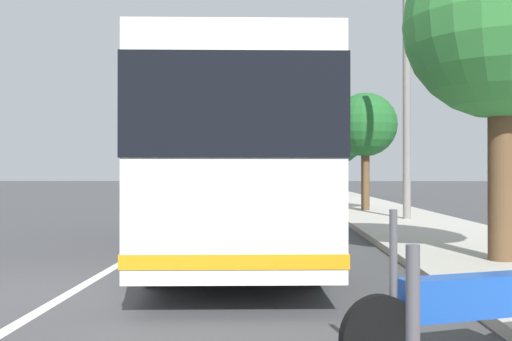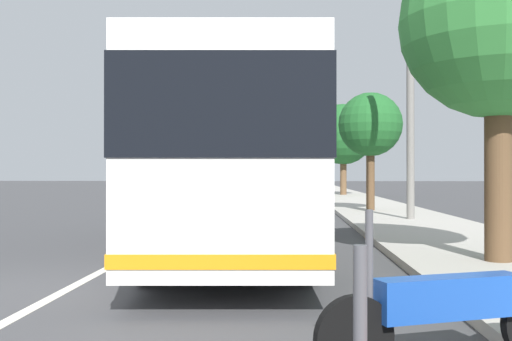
# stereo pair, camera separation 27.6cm
# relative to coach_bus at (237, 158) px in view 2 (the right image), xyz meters

# --- Properties ---
(ground_plane) EXTENTS (220.00, 220.00, 0.00)m
(ground_plane) POSITION_rel_coach_bus_xyz_m (-4.19, 1.90, -1.85)
(ground_plane) COLOR #424244
(sidewalk_curb) EXTENTS (110.00, 3.60, 0.14)m
(sidewalk_curb) POSITION_rel_coach_bus_xyz_m (5.81, -4.65, -1.78)
(sidewalk_curb) COLOR #B2ADA3
(sidewalk_curb) RESTS_ON ground
(lane_divider_line) EXTENTS (110.00, 0.16, 0.01)m
(lane_divider_line) POSITION_rel_coach_bus_xyz_m (5.81, 1.90, -1.85)
(lane_divider_line) COLOR silver
(lane_divider_line) RESTS_ON ground
(coach_bus) EXTENTS (11.46, 3.04, 3.19)m
(coach_bus) POSITION_rel_coach_bus_xyz_m (0.00, 0.00, 0.00)
(coach_bus) COLOR silver
(coach_bus) RESTS_ON ground
(motorcycle_by_tree) EXTENTS (0.86, 2.17, 1.27)m
(motorcycle_by_tree) POSITION_rel_coach_bus_xyz_m (-7.18, -2.26, -1.38)
(motorcycle_by_tree) COLOR black
(motorcycle_by_tree) RESTS_ON ground
(car_ahead_same_lane) EXTENTS (4.68, 2.11, 1.53)m
(car_ahead_same_lane) POSITION_rel_coach_bus_xyz_m (27.07, 4.13, -1.13)
(car_ahead_same_lane) COLOR red
(car_ahead_same_lane) RESTS_ON ground
(car_behind_bus) EXTENTS (4.15, 1.88, 1.53)m
(car_behind_bus) POSITION_rel_coach_bus_xyz_m (17.22, 0.26, -1.13)
(car_behind_bus) COLOR silver
(car_behind_bus) RESTS_ON ground
(roadside_tree_near_camera) EXTENTS (3.12, 3.12, 5.53)m
(roadside_tree_near_camera) POSITION_rel_coach_bus_xyz_m (-2.23, -4.37, 2.08)
(roadside_tree_near_camera) COLOR brown
(roadside_tree_near_camera) RESTS_ON ground
(roadside_tree_mid_block) EXTENTS (2.42, 2.42, 4.60)m
(roadside_tree_mid_block) POSITION_rel_coach_bus_xyz_m (10.89, -4.16, 1.50)
(roadside_tree_mid_block) COLOR brown
(roadside_tree_mid_block) RESTS_ON ground
(roadside_tree_far_block) EXTENTS (3.95, 3.95, 6.06)m
(roadside_tree_far_block) POSITION_rel_coach_bus_xyz_m (27.30, -4.69, 2.21)
(roadside_tree_far_block) COLOR brown
(roadside_tree_far_block) RESTS_ON ground
(utility_pole) EXTENTS (0.24, 0.24, 7.27)m
(utility_pole) POSITION_rel_coach_bus_xyz_m (6.63, -4.79, 1.78)
(utility_pole) COLOR slate
(utility_pole) RESTS_ON ground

